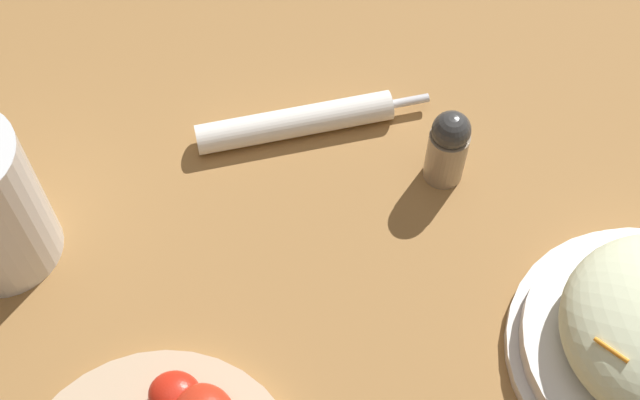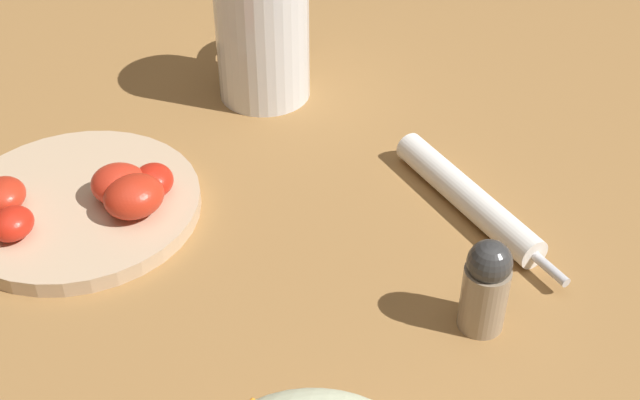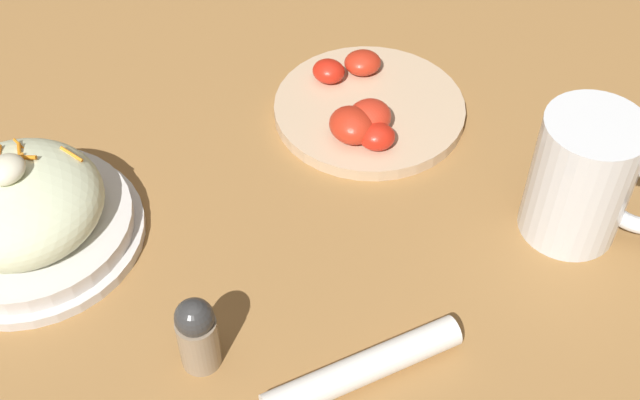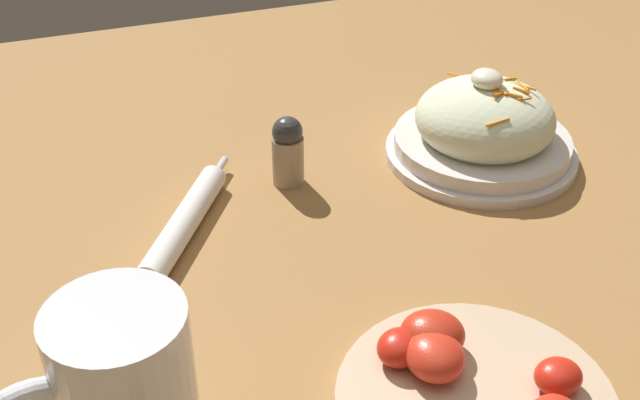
{
  "view_description": "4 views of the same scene",
  "coord_description": "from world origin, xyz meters",
  "views": [
    {
      "loc": [
        0.18,
        0.16,
        0.61
      ],
      "look_at": [
        -0.08,
        -0.08,
        0.06
      ],
      "focal_mm": 47.77,
      "sensor_mm": 36.0,
      "label": 1
    },
    {
      "loc": [
        -0.3,
        0.4,
        0.47
      ],
      "look_at": [
        -0.07,
        -0.05,
        0.07
      ],
      "focal_mm": 48.25,
      "sensor_mm": 36.0,
      "label": 2
    },
    {
      "loc": [
        -0.48,
        -0.34,
        0.61
      ],
      "look_at": [
        -0.04,
        -0.07,
        0.06
      ],
      "focal_mm": 46.72,
      "sensor_mm": 36.0,
      "label": 3
    },
    {
      "loc": [
        0.5,
        -0.27,
        0.47
      ],
      "look_at": [
        -0.05,
        -0.07,
        0.07
      ],
      "focal_mm": 45.11,
      "sensor_mm": 36.0,
      "label": 4
    }
  ],
  "objects": [
    {
      "name": "ground_plane",
      "position": [
        0.0,
        0.0,
        0.0
      ],
      "size": [
        1.43,
        1.43,
        0.0
      ],
      "primitive_type": "plane",
      "color": "#9E703D"
    },
    {
      "name": "tomato_plate",
      "position": [
        0.14,
        -0.02,
        0.01
      ],
      "size": [
        0.21,
        0.21,
        0.05
      ],
      "color": "#D1B28E",
      "rests_on": "ground_plane"
    },
    {
      "name": "salt_shaker",
      "position": [
        -0.2,
        -0.05,
        0.04
      ],
      "size": [
        0.03,
        0.03,
        0.08
      ],
      "color": "gray",
      "rests_on": "ground_plane"
    },
    {
      "name": "beer_mug",
      "position": [
        0.11,
        -0.27,
        0.06
      ],
      "size": [
        0.09,
        0.16,
        0.13
      ],
      "color": "white",
      "rests_on": "ground_plane"
    },
    {
      "name": "napkin_roll",
      "position": [
        -0.15,
        -0.18,
        0.01
      ],
      "size": [
        0.19,
        0.13,
        0.03
      ],
      "color": "white",
      "rests_on": "ground_plane"
    }
  ]
}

